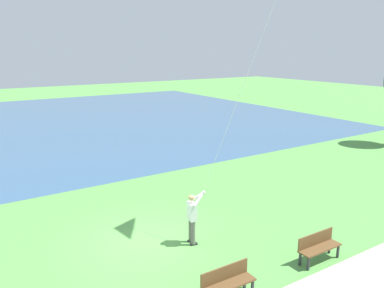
{
  "coord_description": "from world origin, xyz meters",
  "views": [
    {
      "loc": [
        10.84,
        -5.05,
        6.35
      ],
      "look_at": [
        0.49,
        1.68,
        3.31
      ],
      "focal_mm": 35.93,
      "sensor_mm": 36.0,
      "label": 1
    }
  ],
  "objects": [
    {
      "name": "ground_plane",
      "position": [
        0.0,
        0.0,
        0.0
      ],
      "size": [
        120.0,
        120.0,
        0.0
      ],
      "primitive_type": "plane",
      "color": "#569947"
    },
    {
      "name": "park_bench_near_walkway",
      "position": [
        3.94,
        0.52,
        0.51
      ],
      "size": [
        0.46,
        1.51,
        0.88
      ],
      "color": "brown",
      "rests_on": "ground"
    },
    {
      "name": "person_kite_flyer",
      "position": [
        0.98,
        1.38,
        1.05
      ],
      "size": [
        0.51,
        0.63,
        1.83
      ],
      "color": "#232328",
      "rests_on": "ground"
    },
    {
      "name": "park_bench_far_walkway",
      "position": [
        4.0,
        4.02,
        0.51
      ],
      "size": [
        0.46,
        1.51,
        0.88
      ],
      "color": "brown",
      "rests_on": "ground"
    },
    {
      "name": "lake_water",
      "position": [
        -24.21,
        4.0,
        0.0
      ],
      "size": [
        36.0,
        44.0,
        0.01
      ],
      "primitive_type": "cube",
      "color": "#385B7F",
      "rests_on": "ground"
    }
  ]
}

